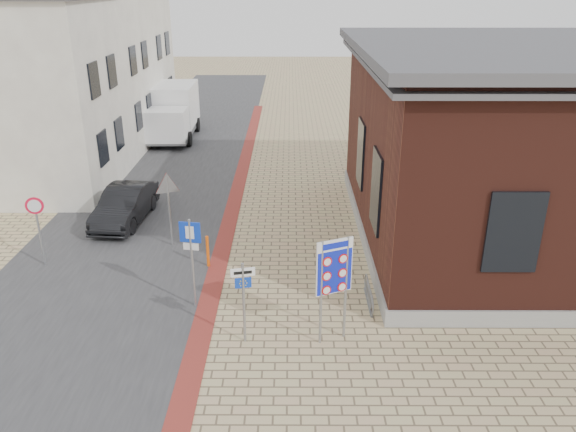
# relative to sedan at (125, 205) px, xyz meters

# --- Properties ---
(ground) EXTENTS (120.00, 120.00, 0.00)m
(ground) POSITION_rel_sedan_xyz_m (6.00, -8.17, -0.68)
(ground) COLOR tan
(ground) RESTS_ON ground
(road_strip) EXTENTS (7.00, 60.00, 0.02)m
(road_strip) POSITION_rel_sedan_xyz_m (0.50, 6.83, -0.67)
(road_strip) COLOR #38383A
(road_strip) RESTS_ON ground
(curb_strip) EXTENTS (0.60, 40.00, 0.02)m
(curb_strip) POSITION_rel_sedan_xyz_m (4.00, 1.83, -0.67)
(curb_strip) COLOR maroon
(curb_strip) RESTS_ON ground
(brick_building) EXTENTS (13.00, 13.00, 6.80)m
(brick_building) POSITION_rel_sedan_xyz_m (14.99, -1.18, 2.80)
(brick_building) COLOR gray
(brick_building) RESTS_ON ground
(townhouse_near) EXTENTS (7.40, 6.40, 8.30)m
(townhouse_near) POSITION_rel_sedan_xyz_m (-4.99, 3.83, 3.48)
(townhouse_near) COLOR beige
(townhouse_near) RESTS_ON ground
(townhouse_mid) EXTENTS (7.40, 6.40, 9.10)m
(townhouse_mid) POSITION_rel_sedan_xyz_m (-4.99, 9.83, 3.88)
(townhouse_mid) COLOR beige
(townhouse_mid) RESTS_ON ground
(townhouse_far) EXTENTS (7.40, 6.40, 8.30)m
(townhouse_far) POSITION_rel_sedan_xyz_m (-4.99, 15.83, 3.48)
(townhouse_far) COLOR beige
(townhouse_far) RESTS_ON ground
(bike_rack) EXTENTS (0.08, 1.80, 0.60)m
(bike_rack) POSITION_rel_sedan_xyz_m (8.65, -5.97, -0.42)
(bike_rack) COLOR slate
(bike_rack) RESTS_ON ground
(sedan) EXTENTS (1.78, 4.25, 1.37)m
(sedan) POSITION_rel_sedan_xyz_m (0.00, 0.00, 0.00)
(sedan) COLOR black
(sedan) RESTS_ON ground
(box_truck) EXTENTS (2.58, 5.85, 3.04)m
(box_truck) POSITION_rel_sedan_xyz_m (-0.50, 12.58, 0.89)
(box_truck) COLOR slate
(box_truck) RESTS_ON ground
(border_sign) EXTENTS (0.92, 0.43, 2.88)m
(border_sign) POSITION_rel_sedan_xyz_m (7.46, -7.79, 1.39)
(border_sign) COLOR gray
(border_sign) RESTS_ON ground
(essen_sign) EXTENTS (0.61, 0.15, 2.27)m
(essen_sign) POSITION_rel_sedan_xyz_m (5.20, -7.87, 0.80)
(essen_sign) COLOR gray
(essen_sign) RESTS_ON ground
(parking_sign) EXTENTS (0.60, 0.14, 2.71)m
(parking_sign) POSITION_rel_sedan_xyz_m (3.64, -6.17, 1.18)
(parking_sign) COLOR gray
(parking_sign) RESTS_ON ground
(yield_sign) EXTENTS (0.91, 0.36, 2.65)m
(yield_sign) POSITION_rel_sedan_xyz_m (2.20, -2.17, 1.35)
(yield_sign) COLOR gray
(yield_sign) RESTS_ON ground
(speed_sign) EXTENTS (0.56, 0.15, 2.40)m
(speed_sign) POSITION_rel_sedan_xyz_m (-1.70, -3.67, 0.92)
(speed_sign) COLOR gray
(speed_sign) RESTS_ON ground
(bollard) EXTENTS (0.13, 0.13, 1.09)m
(bollard) POSITION_rel_sedan_xyz_m (3.69, -3.75, -0.14)
(bollard) COLOR #F85C0D
(bollard) RESTS_ON ground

